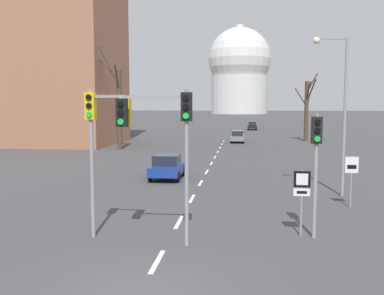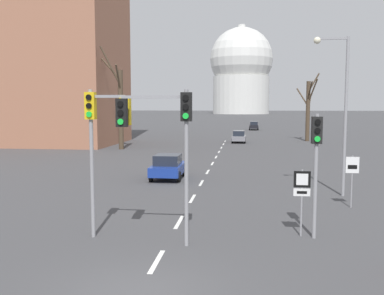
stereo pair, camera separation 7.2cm
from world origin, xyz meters
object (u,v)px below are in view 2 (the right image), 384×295
street_lamp_right (340,100)px  traffic_signal_centre_tall (164,127)px  sedan_near_right (254,126)px  sedan_mid_centre (168,166)px  sedan_near_left (239,137)px  traffic_signal_near_left (103,126)px  speed_limit_sign (352,173)px  route_sign_post (302,191)px  traffic_signal_near_right (316,152)px

street_lamp_right → traffic_signal_centre_tall: bearing=-130.0°
sedan_near_right → sedan_mid_centre: size_ratio=1.18×
traffic_signal_centre_tall → sedan_near_left: traffic_signal_centre_tall is taller
sedan_mid_centre → traffic_signal_near_left: bearing=-90.3°
speed_limit_sign → sedan_mid_centre: speed_limit_sign is taller
route_sign_post → sedan_mid_centre: (-7.05, 11.60, -0.86)m
speed_limit_sign → sedan_near_left: 35.56m
sedan_mid_centre → sedan_near_right: bearing=83.4°
traffic_signal_near_right → route_sign_post: size_ratio=1.82×
traffic_signal_centre_tall → street_lamp_right: 11.86m
street_lamp_right → sedan_near_left: 33.20m
sedan_near_left → traffic_signal_near_right: bearing=-85.3°
traffic_signal_centre_tall → sedan_near_left: 41.65m
traffic_signal_near_right → route_sign_post: 1.54m
traffic_signal_near_left → speed_limit_sign: 11.85m
traffic_signal_centre_tall → sedan_mid_centre: 13.75m
sedan_near_right → traffic_signal_near_left: bearing=-95.5°
traffic_signal_near_right → speed_limit_sign: 5.77m
traffic_signal_near_left → traffic_signal_near_right: bearing=6.4°
traffic_signal_centre_tall → sedan_near_right: 71.23m
traffic_signal_near_left → street_lamp_right: size_ratio=0.64×
sedan_mid_centre → speed_limit_sign: bearing=-34.2°
traffic_signal_centre_tall → route_sign_post: traffic_signal_centre_tall is taller
traffic_signal_near_left → street_lamp_right: (9.93, 8.48, 1.02)m
traffic_signal_near_right → traffic_signal_near_left: size_ratio=0.84×
route_sign_post → street_lamp_right: (2.81, 7.47, 3.38)m
sedan_near_right → route_sign_post: bearing=-89.7°
route_sign_post → street_lamp_right: size_ratio=0.30×
speed_limit_sign → sedan_mid_centre: 12.08m
traffic_signal_near_right → sedan_near_left: size_ratio=1.12×
traffic_signal_centre_tall → sedan_near_right: size_ratio=1.16×
street_lamp_right → sedan_near_right: 62.20m
sedan_mid_centre → traffic_signal_near_right: bearing=-57.5°
traffic_signal_near_right → sedan_mid_centre: bearing=122.5°
sedan_mid_centre → street_lamp_right: bearing=-22.7°
traffic_signal_near_left → route_sign_post: (7.11, 1.01, -2.37)m
traffic_signal_near_right → sedan_near_right: bearing=90.7°
sedan_near_left → traffic_signal_centre_tall: bearing=-92.6°
speed_limit_sign → sedan_near_right: speed_limit_sign is taller
sedan_near_left → route_sign_post: bearing=-85.9°
traffic_signal_centre_tall → speed_limit_sign: (7.70, 6.40, -2.39)m
traffic_signal_centre_tall → speed_limit_sign: bearing=39.7°
traffic_signal_centre_tall → sedan_mid_centre: traffic_signal_centre_tall is taller
traffic_signal_near_right → route_sign_post: (-0.44, 0.16, -1.47)m
route_sign_post → sedan_mid_centre: route_sign_post is taller
traffic_signal_near_right → sedan_near_left: bearing=94.7°
speed_limit_sign → street_lamp_right: street_lamp_right is taller
traffic_signal_near_right → street_lamp_right: size_ratio=0.54×
speed_limit_sign → sedan_near_left: speed_limit_sign is taller
traffic_signal_near_right → traffic_signal_centre_tall: 5.49m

